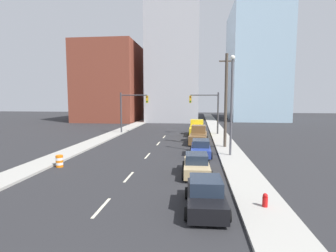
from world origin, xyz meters
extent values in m
cube|color=#9E9B93|center=(-7.95, 44.34, 0.08)|extent=(2.49, 88.69, 0.17)
cube|color=#9E9B93|center=(7.95, 44.34, 0.08)|extent=(2.49, 88.69, 0.17)
cube|color=beige|center=(0.00, 8.02, 0.00)|extent=(0.16, 2.40, 0.01)
cube|color=beige|center=(0.00, 13.19, 0.00)|extent=(0.16, 2.40, 0.01)
cube|color=beige|center=(0.00, 19.99, 0.00)|extent=(0.16, 2.40, 0.01)
cube|color=beige|center=(0.00, 26.90, 0.00)|extent=(0.16, 2.40, 0.01)
cube|color=beige|center=(0.00, 32.44, 0.00)|extent=(0.16, 2.40, 0.01)
cube|color=brown|center=(-16.78, 58.97, 9.24)|extent=(14.00, 16.00, 18.48)
cube|color=#A8A8AD|center=(-1.19, 62.97, 15.83)|extent=(12.00, 20.00, 31.66)
cube|color=#99B7CC|center=(19.31, 66.97, 13.91)|extent=(13.00, 20.00, 27.83)
cylinder|color=#38383D|center=(-7.12, 35.44, 3.17)|extent=(0.24, 0.24, 6.33)
cylinder|color=#38383D|center=(-5.06, 35.44, 5.93)|extent=(4.12, 0.16, 0.16)
cube|color=#B79319|center=(-3.00, 35.44, 5.30)|extent=(0.34, 0.32, 1.10)
cylinder|color=#4C0C0C|center=(-3.00, 35.27, 5.64)|extent=(0.22, 0.04, 0.22)
cylinder|color=yellow|center=(-3.00, 35.27, 5.30)|extent=(0.22, 0.04, 0.22)
cylinder|color=#0C3F14|center=(-3.00, 35.27, 4.96)|extent=(0.22, 0.04, 0.22)
cylinder|color=#38383D|center=(7.69, 35.44, 3.17)|extent=(0.24, 0.24, 6.33)
cylinder|color=#38383D|center=(5.63, 35.44, 5.93)|extent=(4.12, 0.16, 0.16)
cube|color=#B79319|center=(3.57, 35.44, 5.30)|extent=(0.34, 0.32, 1.10)
cylinder|color=#4C0C0C|center=(3.57, 35.27, 5.64)|extent=(0.22, 0.04, 0.22)
cylinder|color=yellow|center=(3.57, 35.27, 5.30)|extent=(0.22, 0.04, 0.22)
cylinder|color=#0C3F14|center=(3.57, 35.27, 4.96)|extent=(0.22, 0.04, 0.22)
cylinder|color=#473D33|center=(7.68, 24.72, 5.08)|extent=(0.32, 0.32, 10.15)
cube|color=#473D33|center=(7.68, 24.72, 9.35)|extent=(1.60, 0.14, 0.14)
cylinder|color=orange|center=(-6.14, 15.15, 0.10)|extent=(0.56, 0.56, 0.19)
cylinder|color=white|center=(-6.14, 15.15, 0.29)|extent=(0.56, 0.56, 0.19)
cylinder|color=orange|center=(-6.14, 15.15, 0.47)|extent=(0.56, 0.56, 0.19)
cylinder|color=white|center=(-6.14, 15.15, 0.67)|extent=(0.56, 0.56, 0.19)
cylinder|color=orange|center=(-6.14, 15.15, 0.85)|extent=(0.56, 0.56, 0.19)
cylinder|color=#4C4C51|center=(7.76, 20.43, 4.42)|extent=(0.20, 0.20, 8.85)
sphere|color=white|center=(7.76, 20.43, 9.07)|extent=(0.44, 0.44, 0.44)
cylinder|color=red|center=(8.00, 8.66, 0.33)|extent=(0.26, 0.26, 0.65)
sphere|color=red|center=(8.00, 8.66, 0.72)|extent=(0.23, 0.23, 0.23)
cube|color=black|center=(5.12, 8.47, 0.53)|extent=(1.90, 4.32, 0.73)
cube|color=#1E2838|center=(5.12, 8.47, 1.22)|extent=(1.61, 1.97, 0.65)
cylinder|color=black|center=(4.17, 9.76, 0.30)|extent=(0.24, 0.61, 0.60)
cylinder|color=black|center=(5.99, 9.82, 0.30)|extent=(0.24, 0.61, 0.60)
cylinder|color=black|center=(4.26, 7.12, 0.30)|extent=(0.24, 0.61, 0.60)
cylinder|color=black|center=(6.08, 7.18, 0.30)|extent=(0.24, 0.61, 0.60)
cube|color=tan|center=(4.65, 14.28, 0.53)|extent=(1.90, 4.27, 0.70)
cube|color=#1E2838|center=(4.65, 14.28, 1.20)|extent=(1.60, 1.95, 0.64)
cylinder|color=black|center=(3.70, 15.55, 0.33)|extent=(0.24, 0.66, 0.65)
cylinder|color=black|center=(5.51, 15.62, 0.33)|extent=(0.24, 0.66, 0.65)
cylinder|color=black|center=(3.79, 12.94, 0.33)|extent=(0.24, 0.66, 0.65)
cylinder|color=black|center=(5.60, 13.01, 0.33)|extent=(0.24, 0.66, 0.65)
cube|color=navy|center=(5.02, 20.74, 0.53)|extent=(1.79, 4.79, 0.70)
cube|color=#1E2838|center=(5.02, 20.74, 1.20)|extent=(1.57, 2.16, 0.64)
cylinder|color=black|center=(4.11, 22.23, 0.32)|extent=(0.22, 0.65, 0.65)
cylinder|color=black|center=(5.94, 22.22, 0.32)|extent=(0.22, 0.65, 0.65)
cylinder|color=black|center=(4.10, 19.26, 0.32)|extent=(0.22, 0.65, 0.65)
cylinder|color=black|center=(5.93, 19.26, 0.32)|extent=(0.22, 0.65, 0.65)
cube|color=brown|center=(4.80, 27.95, 0.66)|extent=(2.27, 6.12, 0.97)
cube|color=brown|center=(4.85, 28.85, 1.61)|extent=(1.82, 1.90, 0.93)
cylinder|color=black|center=(3.89, 29.87, 0.31)|extent=(0.25, 0.63, 0.62)
cylinder|color=black|center=(5.91, 29.76, 0.31)|extent=(0.25, 0.63, 0.62)
cylinder|color=black|center=(3.69, 26.13, 0.31)|extent=(0.25, 0.63, 0.62)
cylinder|color=black|center=(5.72, 26.03, 0.31)|extent=(0.25, 0.63, 0.62)
cube|color=gold|center=(4.60, 34.55, 0.71)|extent=(2.13, 5.27, 1.08)
cube|color=gold|center=(4.60, 35.34, 1.77)|extent=(1.88, 1.58, 1.03)
cylinder|color=black|center=(3.50, 36.19, 0.31)|extent=(0.22, 0.63, 0.63)
cylinder|color=black|center=(5.70, 36.19, 0.31)|extent=(0.22, 0.63, 0.63)
cylinder|color=black|center=(3.50, 32.92, 0.31)|extent=(0.22, 0.63, 0.63)
cylinder|color=black|center=(5.70, 32.92, 0.31)|extent=(0.22, 0.63, 0.63)
cube|color=slate|center=(4.98, 41.36, 0.49)|extent=(1.92, 4.76, 0.60)
cube|color=#1E2838|center=(4.98, 41.36, 1.08)|extent=(1.63, 2.16, 0.57)
cylinder|color=black|center=(4.09, 42.85, 0.35)|extent=(0.24, 0.70, 0.70)
cylinder|color=black|center=(5.95, 42.80, 0.35)|extent=(0.24, 0.70, 0.70)
cylinder|color=black|center=(4.01, 39.93, 0.35)|extent=(0.24, 0.70, 0.70)
cylinder|color=black|center=(5.87, 39.87, 0.35)|extent=(0.24, 0.70, 0.70)
camera|label=1|loc=(4.70, -4.04, 5.39)|focal=28.00mm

